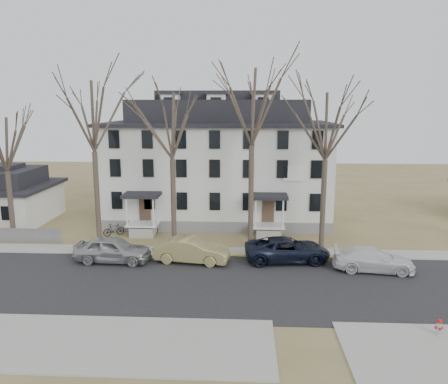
# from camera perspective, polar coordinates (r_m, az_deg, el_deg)

# --- Properties ---
(ground) EXTENTS (120.00, 120.00, 0.00)m
(ground) POSITION_cam_1_polar(r_m,az_deg,el_deg) (25.38, 1.33, -13.84)
(ground) COLOR olive
(ground) RESTS_ON ground
(main_road) EXTENTS (120.00, 10.00, 0.04)m
(main_road) POSITION_cam_1_polar(r_m,az_deg,el_deg) (27.20, 1.45, -12.06)
(main_road) COLOR #27272A
(main_road) RESTS_ON ground
(far_sidewalk) EXTENTS (120.00, 2.00, 0.08)m
(far_sidewalk) POSITION_cam_1_polar(r_m,az_deg,el_deg) (32.80, 1.72, -7.92)
(far_sidewalk) COLOR #A09F97
(far_sidewalk) RESTS_ON ground
(near_sidewalk_left) EXTENTS (20.00, 5.00, 0.08)m
(near_sidewalk_left) POSITION_cam_1_polar(r_m,az_deg,el_deg) (22.64, -20.85, -17.92)
(near_sidewalk_left) COLOR #A09F97
(near_sidewalk_left) RESTS_ON ground
(yellow_curb) EXTENTS (14.00, 0.25, 0.06)m
(yellow_curb) POSITION_cam_1_polar(r_m,az_deg,el_deg) (32.25, 10.71, -8.46)
(yellow_curb) COLOR gold
(yellow_curb) RESTS_ON ground
(boarding_house) EXTENTS (20.80, 12.36, 12.05)m
(boarding_house) POSITION_cam_1_polar(r_m,az_deg,el_deg) (41.37, -0.72, 3.76)
(boarding_house) COLOR slate
(boarding_house) RESTS_ON ground
(small_house) EXTENTS (8.70, 8.70, 5.00)m
(small_house) POSITION_cam_1_polar(r_m,az_deg,el_deg) (45.85, -26.69, -0.68)
(small_house) COLOR silver
(small_house) RESTS_ON ground
(tree_far_left) EXTENTS (8.40, 8.40, 13.72)m
(tree_far_left) POSITION_cam_1_polar(r_m,az_deg,el_deg) (34.77, -16.84, 10.08)
(tree_far_left) COLOR #473B31
(tree_far_left) RESTS_ON ground
(tree_mid_left) EXTENTS (7.80, 7.80, 12.74)m
(tree_mid_left) POSITION_cam_1_polar(r_m,az_deg,el_deg) (33.27, -6.86, 9.17)
(tree_mid_left) COLOR #473B31
(tree_mid_left) RESTS_ON ground
(tree_center) EXTENTS (9.00, 9.00, 14.70)m
(tree_center) POSITION_cam_1_polar(r_m,az_deg,el_deg) (32.79, 3.69, 11.78)
(tree_center) COLOR #473B31
(tree_center) RESTS_ON ground
(tree_mid_right) EXTENTS (7.80, 7.80, 12.74)m
(tree_mid_right) POSITION_cam_1_polar(r_m,az_deg,el_deg) (33.33, 13.27, 8.95)
(tree_mid_right) COLOR #473B31
(tree_mid_right) RESTS_ON ground
(tree_bungalow) EXTENTS (6.60, 6.60, 10.78)m
(tree_bungalow) POSITION_cam_1_polar(r_m,az_deg,el_deg) (37.78, -26.75, 6.04)
(tree_bungalow) COLOR #473B31
(tree_bungalow) RESTS_ON ground
(car_silver) EXTENTS (5.36, 2.38, 1.79)m
(car_silver) POSITION_cam_1_polar(r_m,az_deg,el_deg) (31.57, -14.34, -7.33)
(car_silver) COLOR #A2A2A3
(car_silver) RESTS_ON ground
(car_tan) EXTENTS (5.37, 2.48, 1.71)m
(car_tan) POSITION_cam_1_polar(r_m,az_deg,el_deg) (30.65, -4.25, -7.65)
(car_tan) COLOR #978E54
(car_tan) RESTS_ON ground
(car_navy) EXTENTS (6.14, 3.25, 1.64)m
(car_navy) POSITION_cam_1_polar(r_m,az_deg,el_deg) (31.11, 8.26, -7.51)
(car_navy) COLOR black
(car_navy) RESTS_ON ground
(car_white) EXTENTS (5.42, 2.66, 1.52)m
(car_white) POSITION_cam_1_polar(r_m,az_deg,el_deg) (30.71, 18.91, -8.40)
(car_white) COLOR silver
(car_white) RESTS_ON ground
(bicycle_left) EXTENTS (1.76, 0.99, 0.88)m
(bicycle_left) POSITION_cam_1_polar(r_m,az_deg,el_deg) (37.61, -9.87, -4.86)
(bicycle_left) COLOR black
(bicycle_left) RESTS_ON ground
(bicycle_right) EXTENTS (1.78, 1.31, 1.06)m
(bicycle_right) POSITION_cam_1_polar(r_m,az_deg,el_deg) (37.71, -14.20, -4.85)
(bicycle_right) COLOR black
(bicycle_right) RESTS_ON ground
(fire_hydrant) EXTENTS (0.36, 0.34, 0.87)m
(fire_hydrant) POSITION_cam_1_polar(r_m,az_deg,el_deg) (23.90, 26.25, -15.58)
(fire_hydrant) COLOR #B7B7BA
(fire_hydrant) RESTS_ON ground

